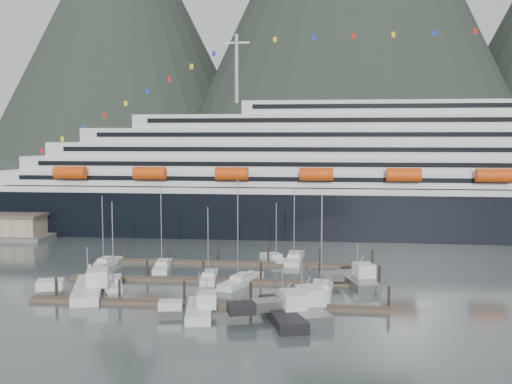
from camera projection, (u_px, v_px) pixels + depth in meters
ground at (251, 288)px, 88.37m from camera, size 1600.00×1600.00×0.00m
mountains at (363, 7)px, 650.23m from camera, size 870.00×440.00×420.00m
cruise_ship at (408, 182)px, 138.34m from camera, size 210.00×30.40×50.30m
dock_near at (205, 304)px, 79.05m from camera, size 48.18×2.28×3.20m
dock_mid at (222, 280)px, 91.91m from camera, size 48.18×2.28×3.20m
dock_far at (234, 263)px, 104.78m from camera, size 48.18×2.28×3.20m
sailboat_a at (106, 263)px, 103.85m from camera, size 3.45×8.56×12.67m
sailboat_b at (114, 283)px, 89.61m from camera, size 5.39×9.51×13.24m
sailboat_c at (209, 277)px, 93.44m from camera, size 3.34×8.79×11.95m
sailboat_d at (241, 281)px, 90.83m from camera, size 6.03×10.93×16.40m
sailboat_e at (162, 266)px, 101.37m from camera, size 3.87×9.65×14.47m
sailboat_f at (274, 259)px, 107.47m from camera, size 6.06×8.68×11.09m
sailboat_g at (295, 259)px, 107.52m from camera, size 3.23×11.25×13.56m
sailboat_h at (322, 291)px, 85.00m from camera, size 3.51×10.27×14.69m
trawler_a at (87, 288)px, 84.82m from camera, size 10.83×13.97×7.42m
trawler_b at (198, 309)px, 74.86m from camera, size 7.49×9.81×6.08m
trawler_c at (281, 311)px, 73.57m from camera, size 10.46×13.87×6.85m
trawler_d at (301, 307)px, 75.12m from camera, size 10.35×12.57×7.21m
trawler_e at (356, 280)px, 90.05m from camera, size 8.98×11.15×6.88m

